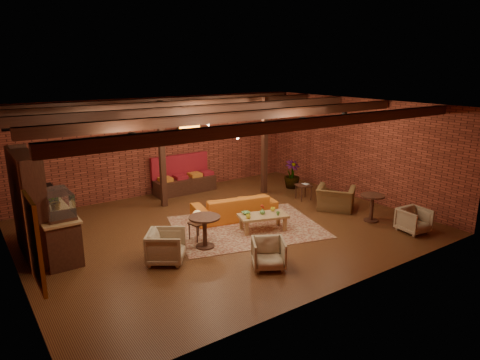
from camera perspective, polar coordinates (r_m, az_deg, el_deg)
floor at (r=11.50m, az=-1.81°, el=-6.33°), size 10.00×10.00×0.00m
ceiling at (r=10.75m, az=-1.95°, el=9.75°), size 10.00×8.00×0.02m
wall_back at (r=14.47m, az=-10.50°, el=4.50°), size 10.00×0.02×3.20m
wall_front at (r=8.08m, az=13.70°, el=-4.16°), size 10.00×0.02×3.20m
wall_left at (r=9.42m, az=-28.44°, el=-2.83°), size 0.02×8.00×3.20m
wall_right at (r=14.29m, az=15.29°, el=4.08°), size 0.02×8.00×3.20m
ceiling_beams at (r=10.76m, az=-1.95°, el=9.11°), size 9.80×6.40×0.22m
ceiling_pipe at (r=12.16m, az=-6.06°, el=8.64°), size 9.60×0.12×0.12m
post_left at (r=12.98m, az=-10.36°, el=3.30°), size 0.16×0.16×3.20m
post_right at (r=14.20m, az=3.29°, el=4.53°), size 0.16×0.16×3.20m
service_counter at (r=10.71m, az=-23.78°, el=-4.76°), size 0.80×2.50×1.60m
plant_counter at (r=10.79m, az=-23.71°, el=-2.26°), size 0.35×0.39×0.30m
shelving_hutch at (r=10.63m, az=-26.22°, el=-2.92°), size 0.52×2.00×2.40m
chalkboard_menu at (r=7.25m, az=-25.68°, el=-7.53°), size 0.08×0.96×1.46m
banquette at (r=14.57m, az=-7.41°, el=0.26°), size 2.10×0.70×1.00m
service_sign at (r=13.81m, az=-6.81°, el=7.30°), size 0.86×0.06×0.30m
ceiling_spotlights at (r=10.79m, az=-1.93°, el=7.95°), size 6.40×4.40×0.28m
rug at (r=11.52m, az=0.90°, el=-6.26°), size 4.43×3.80×0.01m
sofa at (r=12.04m, az=-0.76°, el=-3.60°), size 2.47×1.37×0.68m
coffee_table at (r=11.19m, az=3.01°, el=-4.87°), size 1.39×0.97×0.68m
side_table_lamp at (r=10.57m, az=-5.70°, el=-4.99°), size 0.43×0.43×0.77m
round_table_left at (r=10.15m, az=-4.73°, el=-6.20°), size 0.74×0.74×0.77m
armchair_a at (r=9.58m, az=-9.85°, el=-8.55°), size 1.04×1.05×0.80m
armchair_b at (r=9.24m, az=3.83°, el=-9.59°), size 0.90×0.89×0.70m
armchair_right at (r=13.05m, az=12.67°, el=-1.90°), size 1.20×1.28×0.94m
side_table_book at (r=13.84m, az=8.49°, el=-0.77°), size 0.52×0.52×0.51m
round_table_right at (r=12.33m, az=17.20°, el=-3.03°), size 0.65×0.65×0.76m
armchair_far at (r=11.96m, az=22.18°, el=-4.86°), size 0.73×0.70×0.70m
plant_tall at (r=14.87m, az=7.06°, el=4.40°), size 1.66×1.66×2.93m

